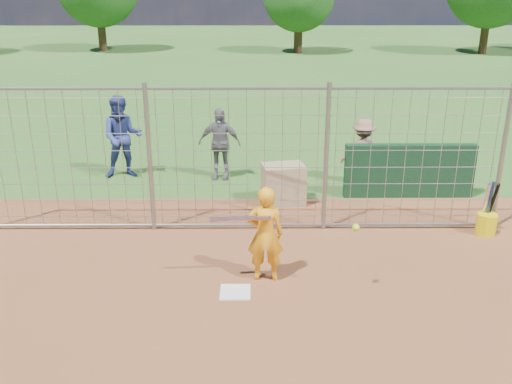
{
  "coord_description": "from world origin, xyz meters",
  "views": [
    {
      "loc": [
        0.25,
        -7.26,
        4.16
      ],
      "look_at": [
        0.3,
        0.8,
        1.15
      ],
      "focal_mm": 40.0,
      "sensor_mm": 36.0,
      "label": 1
    }
  ],
  "objects_px": {
    "bystander_b": "(220,144)",
    "bystander_c": "(363,152)",
    "batter": "(265,234)",
    "bucket_with_bats": "(487,221)",
    "equipment_bin": "(283,184)",
    "bystander_a": "(122,137)"
  },
  "relations": [
    {
      "from": "batter",
      "to": "bystander_c",
      "type": "distance_m",
      "value": 4.76
    },
    {
      "from": "bystander_c",
      "to": "equipment_bin",
      "type": "height_order",
      "value": "bystander_c"
    },
    {
      "from": "bystander_b",
      "to": "bystander_c",
      "type": "distance_m",
      "value": 3.1
    },
    {
      "from": "batter",
      "to": "bucket_with_bats",
      "type": "xyz_separation_m",
      "value": [
        3.87,
        1.56,
        -0.48
      ]
    },
    {
      "from": "batter",
      "to": "bystander_b",
      "type": "height_order",
      "value": "bystander_b"
    },
    {
      "from": "bystander_b",
      "to": "batter",
      "type": "bearing_deg",
      "value": -71.64
    },
    {
      "from": "equipment_bin",
      "to": "bystander_b",
      "type": "bearing_deg",
      "value": 119.75
    },
    {
      "from": "bystander_b",
      "to": "bucket_with_bats",
      "type": "relative_size",
      "value": 1.63
    },
    {
      "from": "bystander_a",
      "to": "equipment_bin",
      "type": "height_order",
      "value": "bystander_a"
    },
    {
      "from": "batter",
      "to": "bystander_a",
      "type": "height_order",
      "value": "bystander_a"
    },
    {
      "from": "equipment_bin",
      "to": "bystander_a",
      "type": "bearing_deg",
      "value": 143.67
    },
    {
      "from": "bystander_c",
      "to": "bucket_with_bats",
      "type": "distance_m",
      "value": 3.2
    },
    {
      "from": "bystander_a",
      "to": "equipment_bin",
      "type": "xyz_separation_m",
      "value": [
        3.46,
        -1.67,
        -0.52
      ]
    },
    {
      "from": "batter",
      "to": "equipment_bin",
      "type": "relative_size",
      "value": 1.81
    },
    {
      "from": "bystander_b",
      "to": "bystander_c",
      "type": "bearing_deg",
      "value": 0.68
    },
    {
      "from": "batter",
      "to": "bucket_with_bats",
      "type": "relative_size",
      "value": 1.49
    },
    {
      "from": "equipment_bin",
      "to": "bucket_with_bats",
      "type": "relative_size",
      "value": 0.82
    },
    {
      "from": "equipment_bin",
      "to": "bucket_with_bats",
      "type": "xyz_separation_m",
      "value": [
        3.45,
        -1.47,
        -0.15
      ]
    },
    {
      "from": "bucket_with_bats",
      "to": "bystander_c",
      "type": "bearing_deg",
      "value": 122.27
    },
    {
      "from": "bystander_c",
      "to": "bucket_with_bats",
      "type": "bearing_deg",
      "value": 121.7
    },
    {
      "from": "bystander_b",
      "to": "bucket_with_bats",
      "type": "xyz_separation_m",
      "value": [
        4.77,
        -3.03,
        -0.55
      ]
    },
    {
      "from": "bystander_b",
      "to": "bystander_c",
      "type": "height_order",
      "value": "bystander_b"
    }
  ]
}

